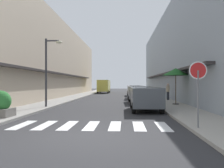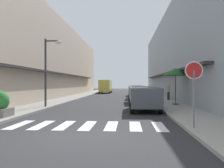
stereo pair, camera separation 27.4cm
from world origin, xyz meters
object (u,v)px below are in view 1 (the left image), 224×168
Objects in this scene: round_street_sign at (198,77)px; parked_car_distant at (134,89)px; parked_car_mid at (139,92)px; street_lamp at (49,64)px; parked_car_near at (145,96)px; pedestrian_walking_near at (168,91)px; planter_corner at (0,105)px; cafe_umbrella at (176,72)px; parked_car_far at (136,91)px; delivery_van at (104,85)px.

parked_car_distant is at bearing 93.14° from round_street_sign.
parked_car_mid is 0.91× the size of street_lamp.
parked_car_mid is at bearing 90.00° from parked_car_near.
pedestrian_walking_near is at bearing 71.11° from parked_car_near.
pedestrian_walking_near reaches higher than planter_corner.
parked_car_mid is at bearing 96.17° from round_street_sign.
cafe_umbrella is at bearing 53.69° from parked_car_near.
parked_car_far is 9.16m from cafe_umbrella.
planter_corner is at bearing -114.20° from parked_car_far.
planter_corner is (-7.22, -16.06, -0.22)m from parked_car_far.
planter_corner is at bearing -97.68° from street_lamp.
round_street_sign is at bearing -86.86° from parked_car_distant.
parked_car_mid is 4.05m from cafe_umbrella.
parked_car_near is 0.78× the size of delivery_van.
round_street_sign is 14.80m from pedestrian_walking_near.
round_street_sign is (1.34, -6.23, 1.01)m from parked_car_near.
parked_car_near is at bearing -90.00° from parked_car_mid.
street_lamp is (-6.52, 1.27, 2.11)m from parked_car_near.
parked_car_near is 1.00× the size of parked_car_distant.
parked_car_mid is at bearing -77.04° from delivery_van.
parked_car_far is at bearing 59.10° from street_lamp.
parked_car_far is 4.71m from pedestrian_walking_near.
planter_corner is at bearing -151.68° from parked_car_near.
parked_car_near is 12.17m from parked_car_far.
pedestrian_walking_near reaches higher than parked_car_far.
pedestrian_walking_near is (2.89, -3.71, 0.03)m from parked_car_far.
cafe_umbrella is at bearing -79.92° from parked_car_distant.
delivery_van is at bearing 107.28° from cafe_umbrella.
delivery_van is (-5.10, 10.12, 0.48)m from parked_car_distant.
parked_car_near is 28.78m from delivery_van.
parked_car_distant is at bearing 71.90° from planter_corner.
street_lamp reaches higher than parked_car_far.
delivery_van reaches higher than parked_car_distant.
cafe_umbrella is at bearing 175.09° from pedestrian_walking_near.
parked_car_distant is (-0.00, 12.05, -0.00)m from parked_car_mid.
round_street_sign is at bearing -85.84° from parked_car_far.
parked_car_distant is (-0.00, 18.20, -0.00)m from parked_car_near.
parked_car_mid is 3.70m from pedestrian_walking_near.
parked_car_mid is 12.05m from parked_car_distant.
parked_car_mid is at bearing 54.29° from planter_corner.
parked_car_near is at bearing -90.00° from parked_car_distant.
delivery_van is at bearing 107.53° from parked_car_far.
pedestrian_walking_near is (9.42, 7.19, -2.08)m from street_lamp.
delivery_van is at bearing 100.56° from round_street_sign.
round_street_sign is 1.90× the size of planter_corner.
street_lamp is (-6.52, -4.88, 2.11)m from parked_car_mid.
planter_corner is at bearing -142.88° from cafe_umbrella.
delivery_van is at bearing 20.37° from pedestrian_walking_near.
street_lamp is (-7.86, 7.50, 1.10)m from round_street_sign.
pedestrian_walking_near is at bearing -52.07° from parked_car_far.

